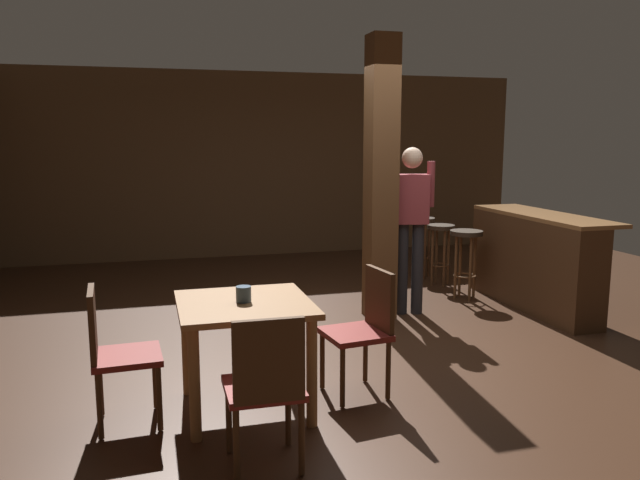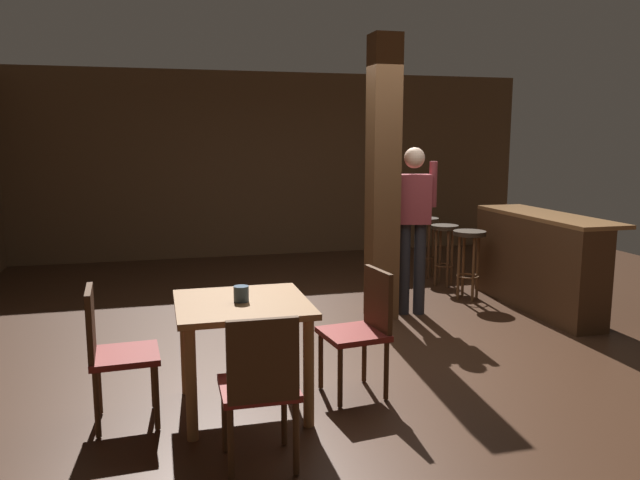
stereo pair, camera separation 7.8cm
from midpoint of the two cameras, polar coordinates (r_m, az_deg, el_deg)
name	(u,v)px [view 2 (the right image)]	position (r m, az deg, el deg)	size (l,w,h in m)	color
ground_plane	(374,342)	(5.71, 5.38, -9.25)	(10.80, 10.80, 0.00)	#382114
wall_back	(278,165)	(9.76, -3.63, 6.89)	(8.00, 0.10, 2.80)	brown
pillar	(383,180)	(6.24, 6.13, 5.47)	(0.28, 0.28, 2.80)	brown
dining_table	(242,321)	(4.19, -6.57, -7.41)	(0.87, 0.87, 0.75)	brown
chair_west	(112,348)	(4.18, -17.99, -9.39)	(0.44, 0.44, 0.89)	maroon
chair_east	(363,325)	(4.46, 4.46, -7.76)	(0.47, 0.47, 0.89)	maroon
chair_south	(260,383)	(3.46, -4.82, -12.92)	(0.43, 0.43, 0.89)	maroon
napkin_cup	(241,294)	(4.14, -6.68, -4.91)	(0.10, 0.10, 0.10)	#33475B
standing_person	(413,218)	(6.43, 8.85, 1.97)	(0.47, 0.28, 1.72)	maroon
bar_counter	(536,261)	(7.02, 19.48, -1.82)	(0.56, 1.92, 1.02)	brown
bar_stool_near	(469,248)	(7.22, 13.77, -0.69)	(0.36, 0.36, 0.78)	#2D2319
bar_stool_mid	(444,241)	(7.81, 11.57, -0.08)	(0.33, 0.33, 0.76)	#2D2319
bar_stool_far	(426,233)	(8.24, 9.89, 0.59)	(0.33, 0.33, 0.79)	#2D2319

